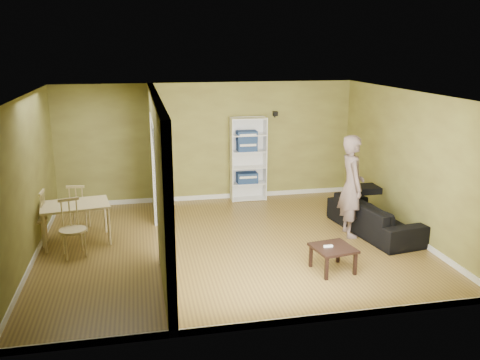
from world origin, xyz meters
name	(u,v)px	position (x,y,z in m)	size (l,w,h in m)	color
room_shell	(231,172)	(0.00, 0.00, 1.30)	(6.50, 6.50, 6.50)	olive
partition	(159,176)	(-1.20, 0.00, 1.30)	(0.22, 5.50, 2.60)	#979844
wall_speaker	(275,114)	(1.50, 2.69, 1.90)	(0.10, 0.10, 0.10)	black
sofa	(375,212)	(2.70, 0.05, 0.40)	(0.89, 2.09, 0.79)	#27272A
person	(352,177)	(2.21, 0.04, 1.09)	(0.62, 0.79, 2.17)	slate
bookshelf	(248,159)	(0.86, 2.60, 0.93)	(0.78, 0.34, 1.85)	white
paper_box_navy_a	(247,177)	(0.83, 2.56, 0.51)	(0.45, 0.30, 0.23)	navy
paper_box_navy_b	(247,146)	(0.83, 2.56, 1.23)	(0.43, 0.28, 0.22)	navy
paper_box_navy_c	(247,136)	(0.83, 2.56, 1.45)	(0.44, 0.28, 0.22)	#1B1D51
coffee_table	(333,250)	(1.34, -1.36, 0.33)	(0.59, 0.59, 0.39)	black
game_controller	(328,246)	(1.26, -1.35, 0.41)	(0.14, 0.04, 0.03)	white
dining_table	(75,208)	(-2.64, 0.64, 0.63)	(1.13, 0.76, 0.71)	#E3D37B
chair_left	(34,218)	(-3.33, 0.65, 0.48)	(0.44, 0.44, 0.97)	tan
chair_near	(73,228)	(-2.62, 0.03, 0.48)	(0.44, 0.44, 0.95)	#D7B284
chair_far	(79,206)	(-2.65, 1.29, 0.45)	(0.42, 0.42, 0.91)	tan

